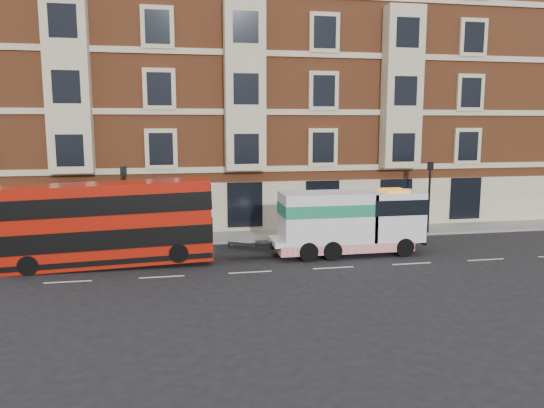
{
  "coord_description": "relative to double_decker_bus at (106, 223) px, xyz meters",
  "views": [
    {
      "loc": [
        -3.48,
        -23.47,
        6.81
      ],
      "look_at": [
        1.79,
        4.0,
        2.54
      ],
      "focal_mm": 35.0,
      "sensor_mm": 36.0,
      "label": 1
    }
  ],
  "objects": [
    {
      "name": "lamp_post_west",
      "position": [
        0.57,
        3.79,
        0.55
      ],
      "size": [
        0.35,
        0.15,
        4.35
      ],
      "color": "black",
      "rests_on": "sidewalk"
    },
    {
      "name": "tow_truck",
      "position": [
        12.05,
        0.0,
        -0.37
      ],
      "size": [
        7.94,
        2.35,
        3.31
      ],
      "color": "silver",
      "rests_on": "ground"
    },
    {
      "name": "sidewalk",
      "position": [
        6.57,
        5.09,
        -2.05
      ],
      "size": [
        90.0,
        3.0,
        0.15
      ],
      "primitive_type": "cube",
      "color": "slate",
      "rests_on": "ground"
    },
    {
      "name": "victorian_terrace",
      "position": [
        7.07,
        12.59,
        7.94
      ],
      "size": [
        45.0,
        12.0,
        20.4
      ],
      "color": "brown",
      "rests_on": "ground"
    },
    {
      "name": "lamp_post_east",
      "position": [
        18.57,
        3.79,
        0.55
      ],
      "size": [
        0.35,
        0.15,
        4.35
      ],
      "color": "black",
      "rests_on": "sidewalk"
    },
    {
      "name": "double_decker_bus",
      "position": [
        0.0,
        0.0,
        0.0
      ],
      "size": [
        9.92,
        2.28,
        4.01
      ],
      "color": "#A21409",
      "rests_on": "ground"
    },
    {
      "name": "ground",
      "position": [
        6.57,
        -2.41,
        -2.13
      ],
      "size": [
        120.0,
        120.0,
        0.0
      ],
      "primitive_type": "plane",
      "color": "black",
      "rests_on": "ground"
    }
  ]
}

